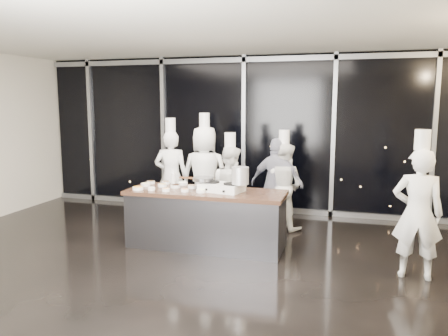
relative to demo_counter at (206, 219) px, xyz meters
The scene contains 15 objects.
ground 1.01m from the demo_counter, 90.00° to the right, with size 9.00×9.00×0.00m, color black.
room_shell 2.01m from the demo_counter, 78.94° to the right, with size 9.02×7.02×3.21m.
window_wall 2.78m from the demo_counter, 90.00° to the left, with size 8.90×0.11×3.20m.
demo_counter is the anchor object (origin of this frame).
stove 0.57m from the demo_counter, ahead, with size 0.71×0.52×0.14m.
frying_pan 0.62m from the demo_counter, 135.40° to the left, with size 0.58×0.38×0.05m.
stock_pot 0.91m from the demo_counter, ahead, with size 0.26×0.26×0.26m, color silver.
prep_bowls 0.78m from the demo_counter, behind, with size 1.19×0.74×0.05m.
squeeze_bottle 0.95m from the demo_counter, 153.54° to the left, with size 0.07×0.07×0.25m.
chef_far_left 1.65m from the demo_counter, 132.30° to the left, with size 0.70×0.52×1.97m.
chef_left 1.45m from the demo_counter, 109.17° to the left, with size 0.93×0.64×2.06m.
chef_center 0.97m from the demo_counter, 80.88° to the left, with size 0.91×0.83×1.74m.
guest 1.62m from the demo_counter, 55.31° to the left, with size 1.01×0.55×1.63m.
chef_right 1.72m from the demo_counter, 53.48° to the left, with size 0.92×0.83×1.77m.
chef_side 3.03m from the demo_counter, ahead, with size 0.64×0.43×1.92m.
Camera 1 is at (2.11, -5.37, 2.25)m, focal length 35.00 mm.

